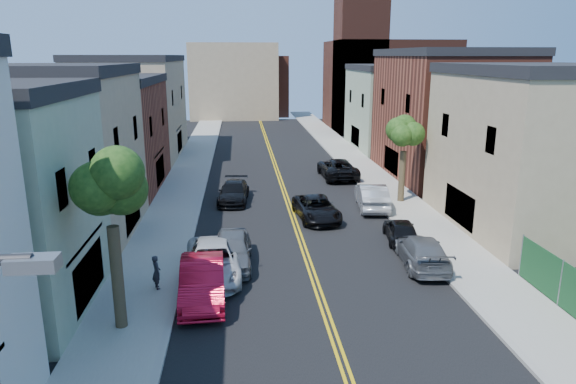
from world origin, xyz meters
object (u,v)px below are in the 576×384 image
object	(u,v)px
black_car_right	(401,230)
pedestrian_left	(156,272)
grey_car_left	(232,250)
black_suv_lane	(316,208)
red_sedan	(202,281)
white_pickup	(213,261)
dark_car_right_far	(338,168)
silver_car_right	(372,196)
grey_car_right	(422,251)
black_car_left	(234,192)

from	to	relation	value
black_car_right	pedestrian_left	bearing A→B (deg)	29.35
grey_car_left	black_suv_lane	bearing A→B (deg)	54.42
red_sedan	black_suv_lane	xyz separation A→B (m)	(6.43, 10.58, -0.15)
white_pickup	dark_car_right_far	xyz separation A→B (m)	(9.57, 19.45, 0.04)
white_pickup	black_suv_lane	world-z (taller)	white_pickup
red_sedan	black_suv_lane	size ratio (longest dim) A/B	1.02
red_sedan	pedestrian_left	world-z (taller)	red_sedan
red_sedan	black_suv_lane	bearing A→B (deg)	56.02
black_car_right	silver_car_right	bearing A→B (deg)	-82.92
black_car_right	black_suv_lane	distance (m)	6.06
red_sedan	grey_car_right	size ratio (longest dim) A/B	1.03
white_pickup	grey_car_right	size ratio (longest dim) A/B	1.12
black_car_right	black_suv_lane	bearing A→B (deg)	-40.79
dark_car_right_far	black_car_left	bearing A→B (deg)	35.75
white_pickup	black_car_left	size ratio (longest dim) A/B	1.15
black_car_right	pedestrian_left	world-z (taller)	pedestrian_left
grey_car_left	dark_car_right_far	xyz separation A→B (m)	(8.69, 18.23, 0.00)
grey_car_right	black_car_right	xyz separation A→B (m)	(0.00, 3.36, -0.06)
grey_car_left	black_suv_lane	world-z (taller)	grey_car_left
grey_car_left	black_car_right	bearing A→B (deg)	16.41
red_sedan	black_suv_lane	world-z (taller)	red_sedan
black_suv_lane	dark_car_right_far	bearing A→B (deg)	67.32
red_sedan	grey_car_left	distance (m)	3.72
dark_car_right_far	grey_car_left	bearing A→B (deg)	62.85
silver_car_right	white_pickup	bearing A→B (deg)	51.76
grey_car_right	white_pickup	bearing A→B (deg)	7.87
red_sedan	grey_car_right	bearing A→B (deg)	11.92
red_sedan	silver_car_right	size ratio (longest dim) A/B	1.00
black_car_left	dark_car_right_far	bearing A→B (deg)	42.32
grey_car_left	grey_car_right	bearing A→B (deg)	-3.86
red_sedan	dark_car_right_far	distance (m)	23.90
dark_car_right_far	black_suv_lane	bearing A→B (deg)	71.15
black_car_right	white_pickup	bearing A→B (deg)	27.49
black_car_right	dark_car_right_far	xyz separation A→B (m)	(-0.61, 15.67, 0.16)
red_sedan	grey_car_left	size ratio (longest dim) A/B	1.08
grey_car_left	black_car_right	world-z (taller)	grey_car_left
grey_car_left	black_car_left	xyz separation A→B (m)	(0.00, 11.58, -0.11)
pedestrian_left	black_suv_lane	bearing A→B (deg)	-65.29
dark_car_right_far	black_suv_lane	world-z (taller)	dark_car_right_far
grey_car_left	dark_car_right_far	world-z (taller)	dark_car_right_far
red_sedan	pedestrian_left	distance (m)	2.25
black_car_left	pedestrian_left	bearing A→B (deg)	-97.97
dark_car_right_far	pedestrian_left	distance (m)	23.98
grey_car_right	silver_car_right	bearing A→B (deg)	-84.57
white_pickup	silver_car_right	size ratio (longest dim) A/B	1.09
black_car_left	dark_car_right_far	size ratio (longest dim) A/B	0.83
grey_car_right	dark_car_right_far	world-z (taller)	dark_car_right_far
black_suv_lane	red_sedan	bearing A→B (deg)	-126.78
grey_car_left	black_car_left	world-z (taller)	grey_car_left
red_sedan	silver_car_right	bearing A→B (deg)	47.49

